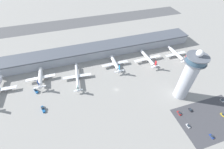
# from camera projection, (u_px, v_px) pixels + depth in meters

# --- Properties ---
(ground_plane) EXTENTS (1000.00, 1000.00, 0.00)m
(ground_plane) POSITION_uv_depth(u_px,v_px,m) (117.00, 90.00, 166.16)
(ground_plane) COLOR gray
(terminal_building) EXTENTS (266.38, 25.00, 13.98)m
(terminal_building) POSITION_uv_depth(u_px,v_px,m) (101.00, 50.00, 209.40)
(terminal_building) COLOR #A3A8B2
(terminal_building) RESTS_ON ground
(runway_strip) EXTENTS (399.57, 44.00, 0.01)m
(runway_strip) POSITION_uv_depth(u_px,v_px,m) (87.00, 22.00, 290.70)
(runway_strip) COLOR #515154
(runway_strip) RESTS_ON ground
(control_tower) EXTENTS (18.77, 18.77, 57.86)m
(control_tower) POSITION_uv_depth(u_px,v_px,m) (189.00, 76.00, 140.60)
(control_tower) COLOR #ADB2BC
(control_tower) RESTS_ON ground
(parking_lot_surface) EXTENTS (64.00, 40.00, 0.01)m
(parking_lot_surface) POSITION_uv_depth(u_px,v_px,m) (211.00, 119.00, 140.47)
(parking_lot_surface) COLOR #424247
(parking_lot_surface) RESTS_ON ground
(airplane_gate_bravo) EXTENTS (32.44, 32.60, 14.40)m
(airplane_gate_bravo) POSITION_uv_depth(u_px,v_px,m) (40.00, 78.00, 172.95)
(airplane_gate_bravo) COLOR white
(airplane_gate_bravo) RESTS_ON ground
(airplane_gate_charlie) EXTENTS (33.36, 45.70, 10.97)m
(airplane_gate_charlie) POSITION_uv_depth(u_px,v_px,m) (77.00, 76.00, 175.98)
(airplane_gate_charlie) COLOR silver
(airplane_gate_charlie) RESTS_ON ground
(airplane_gate_delta) EXTENTS (34.65, 32.74, 13.45)m
(airplane_gate_delta) POSITION_uv_depth(u_px,v_px,m) (115.00, 64.00, 192.45)
(airplane_gate_delta) COLOR silver
(airplane_gate_delta) RESTS_ON ground
(airplane_gate_echo) EXTENTS (38.76, 37.31, 12.71)m
(airplane_gate_echo) POSITION_uv_depth(u_px,v_px,m) (148.00, 58.00, 199.98)
(airplane_gate_echo) COLOR white
(airplane_gate_echo) RESTS_ON ground
(airplane_gate_foxtrot) EXTENTS (30.74, 36.63, 12.96)m
(airplane_gate_foxtrot) POSITION_uv_depth(u_px,v_px,m) (176.00, 54.00, 207.61)
(airplane_gate_foxtrot) COLOR silver
(airplane_gate_foxtrot) RESTS_ON ground
(service_truck_catering) EXTENTS (5.07, 7.19, 3.19)m
(service_truck_catering) POSITION_uv_depth(u_px,v_px,m) (36.00, 91.00, 163.35)
(service_truck_catering) COLOR black
(service_truck_catering) RESTS_ON ground
(service_truck_fuel) EXTENTS (6.35, 5.76, 2.67)m
(service_truck_fuel) POSITION_uv_depth(u_px,v_px,m) (7.00, 89.00, 165.78)
(service_truck_fuel) COLOR black
(service_truck_fuel) RESTS_ON ground
(service_truck_baggage) EXTENTS (4.70, 8.50, 2.86)m
(service_truck_baggage) POSITION_uv_depth(u_px,v_px,m) (43.00, 109.00, 146.90)
(service_truck_baggage) COLOR black
(service_truck_baggage) RESTS_ON ground
(car_black_suv) EXTENTS (1.94, 4.22, 1.40)m
(car_black_suv) POSITION_uv_depth(u_px,v_px,m) (188.00, 126.00, 134.70)
(car_black_suv) COLOR black
(car_black_suv) RESTS_ON ground
(car_white_wagon) EXTENTS (2.04, 4.84, 1.55)m
(car_white_wagon) POSITION_uv_depth(u_px,v_px,m) (179.00, 113.00, 144.07)
(car_white_wagon) COLOR black
(car_white_wagon) RESTS_ON ground
(car_green_van) EXTENTS (2.05, 4.26, 1.45)m
(car_green_van) POSITION_uv_depth(u_px,v_px,m) (222.00, 101.00, 154.85)
(car_green_van) COLOR black
(car_green_van) RESTS_ON ground
(car_maroon_suv) EXTENTS (1.92, 4.11, 1.51)m
(car_maroon_suv) POSITION_uv_depth(u_px,v_px,m) (190.00, 110.00, 146.62)
(car_maroon_suv) COLOR black
(car_maroon_suv) RESTS_ON ground
(car_grey_coupe) EXTENTS (1.95, 4.23, 1.45)m
(car_grey_coupe) POSITION_uv_depth(u_px,v_px,m) (212.00, 136.00, 127.86)
(car_grey_coupe) COLOR black
(car_grey_coupe) RESTS_ON ground
(car_blue_compact) EXTENTS (2.06, 4.26, 1.47)m
(car_blue_compact) POSITION_uv_depth(u_px,v_px,m) (223.00, 115.00, 142.80)
(car_blue_compact) COLOR black
(car_blue_compact) RESTS_ON ground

